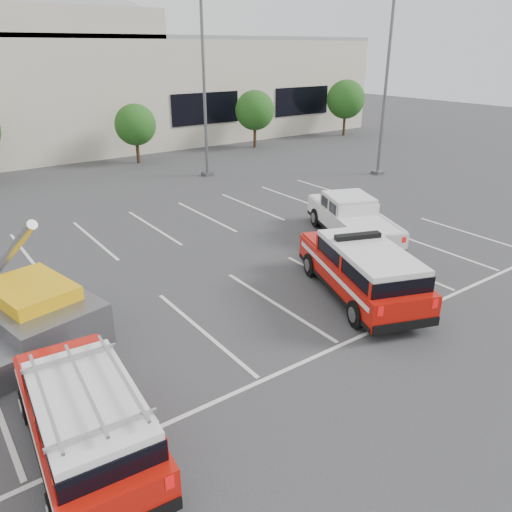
{
  "coord_description": "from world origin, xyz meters",
  "views": [
    {
      "loc": [
        -8.66,
        -10.85,
        7.49
      ],
      "look_at": [
        0.32,
        1.56,
        1.05
      ],
      "focal_mm": 35.0,
      "sensor_mm": 36.0,
      "label": 1
    }
  ],
  "objects_px": {
    "light_pole_mid": "(204,89)",
    "ladder_suv": "(87,423)",
    "tree_mid_right": "(136,126)",
    "tree_right": "(255,112)",
    "fire_chief_suv": "(362,274)",
    "white_pickup": "(352,223)",
    "light_pole_right": "(386,88)",
    "utility_rig": "(32,315)",
    "tree_far_right": "(346,101)",
    "convention_building": "(20,86)"
  },
  "relations": [
    {
      "from": "white_pickup",
      "to": "utility_rig",
      "type": "xyz_separation_m",
      "value": [
        -12.81,
        -0.4,
        0.02
      ]
    },
    {
      "from": "tree_right",
      "to": "light_pole_mid",
      "type": "xyz_separation_m",
      "value": [
        -8.09,
        -6.05,
        2.41
      ]
    },
    {
      "from": "light_pole_right",
      "to": "fire_chief_suv",
      "type": "bearing_deg",
      "value": -140.41
    },
    {
      "from": "light_pole_right",
      "to": "tree_right",
      "type": "bearing_deg",
      "value": 94.31
    },
    {
      "from": "convention_building",
      "to": "white_pickup",
      "type": "height_order",
      "value": "convention_building"
    },
    {
      "from": "ladder_suv",
      "to": "white_pickup",
      "type": "bearing_deg",
      "value": 27.73
    },
    {
      "from": "ladder_suv",
      "to": "utility_rig",
      "type": "distance_m",
      "value": 5.16
    },
    {
      "from": "tree_mid_right",
      "to": "light_pole_mid",
      "type": "bearing_deg",
      "value": -72.48
    },
    {
      "from": "ladder_suv",
      "to": "utility_rig",
      "type": "bearing_deg",
      "value": 92.41
    },
    {
      "from": "convention_building",
      "to": "fire_chief_suv",
      "type": "xyz_separation_m",
      "value": [
        2.35,
        -33.0,
        -3.9
      ]
    },
    {
      "from": "light_pole_mid",
      "to": "fire_chief_suv",
      "type": "height_order",
      "value": "light_pole_mid"
    },
    {
      "from": "convention_building",
      "to": "light_pole_right",
      "type": "xyz_separation_m",
      "value": [
        15.82,
        -21.86,
        0.47
      ]
    },
    {
      "from": "tree_far_right",
      "to": "light_pole_right",
      "type": "bearing_deg",
      "value": -127.04
    },
    {
      "from": "light_pole_right",
      "to": "white_pickup",
      "type": "bearing_deg",
      "value": -143.81
    },
    {
      "from": "light_pole_mid",
      "to": "fire_chief_suv",
      "type": "xyz_separation_m",
      "value": [
        -4.46,
        -17.14,
        -4.37
      ]
    },
    {
      "from": "light_pole_mid",
      "to": "ladder_suv",
      "type": "distance_m",
      "value": 23.71
    },
    {
      "from": "utility_rig",
      "to": "white_pickup",
      "type": "bearing_deg",
      "value": -10.5
    },
    {
      "from": "tree_right",
      "to": "white_pickup",
      "type": "bearing_deg",
      "value": -114.88
    },
    {
      "from": "tree_far_right",
      "to": "fire_chief_suv",
      "type": "xyz_separation_m",
      "value": [
        -22.56,
        -23.18,
        -2.22
      ]
    },
    {
      "from": "tree_far_right",
      "to": "ladder_suv",
      "type": "height_order",
      "value": "tree_far_right"
    },
    {
      "from": "light_pole_mid",
      "to": "fire_chief_suv",
      "type": "bearing_deg",
      "value": -104.6
    },
    {
      "from": "tree_mid_right",
      "to": "tree_far_right",
      "type": "relative_size",
      "value": 0.82
    },
    {
      "from": "tree_right",
      "to": "fire_chief_suv",
      "type": "xyz_separation_m",
      "value": [
        -12.56,
        -23.18,
        -1.96
      ]
    },
    {
      "from": "tree_right",
      "to": "ladder_suv",
      "type": "distance_m",
      "value": 33.15
    },
    {
      "from": "tree_mid_right",
      "to": "ladder_suv",
      "type": "distance_m",
      "value": 27.56
    },
    {
      "from": "ladder_suv",
      "to": "utility_rig",
      "type": "height_order",
      "value": "utility_rig"
    },
    {
      "from": "convention_building",
      "to": "light_pole_right",
      "type": "height_order",
      "value": "convention_building"
    },
    {
      "from": "light_pole_mid",
      "to": "fire_chief_suv",
      "type": "distance_m",
      "value": 18.24
    },
    {
      "from": "tree_mid_right",
      "to": "light_pole_right",
      "type": "xyz_separation_m",
      "value": [
        10.91,
        -12.05,
        2.68
      ]
    },
    {
      "from": "tree_right",
      "to": "tree_far_right",
      "type": "distance_m",
      "value": 10.0
    },
    {
      "from": "white_pickup",
      "to": "convention_building",
      "type": "bearing_deg",
      "value": 124.4
    },
    {
      "from": "light_pole_mid",
      "to": "ladder_suv",
      "type": "xyz_separation_m",
      "value": [
        -13.83,
        -18.75,
        -4.42
      ]
    },
    {
      "from": "tree_mid_right",
      "to": "tree_right",
      "type": "distance_m",
      "value": 10.0
    },
    {
      "from": "tree_right",
      "to": "fire_chief_suv",
      "type": "distance_m",
      "value": 26.44
    },
    {
      "from": "fire_chief_suv",
      "to": "white_pickup",
      "type": "height_order",
      "value": "fire_chief_suv"
    },
    {
      "from": "light_pole_right",
      "to": "ladder_suv",
      "type": "height_order",
      "value": "light_pole_right"
    },
    {
      "from": "utility_rig",
      "to": "tree_mid_right",
      "type": "bearing_deg",
      "value": 46.87
    },
    {
      "from": "light_pole_right",
      "to": "utility_rig",
      "type": "distance_m",
      "value": 24.29
    },
    {
      "from": "light_pole_mid",
      "to": "tree_far_right",
      "type": "bearing_deg",
      "value": 18.48
    },
    {
      "from": "white_pickup",
      "to": "ladder_suv",
      "type": "xyz_separation_m",
      "value": [
        -13.0,
        -5.56,
        0.07
      ]
    },
    {
      "from": "fire_chief_suv",
      "to": "light_pole_mid",
      "type": "bearing_deg",
      "value": 96.02
    },
    {
      "from": "tree_mid_right",
      "to": "utility_rig",
      "type": "relative_size",
      "value": 0.86
    },
    {
      "from": "tree_right",
      "to": "light_pole_mid",
      "type": "height_order",
      "value": "light_pole_mid"
    },
    {
      "from": "tree_far_right",
      "to": "light_pole_right",
      "type": "height_order",
      "value": "light_pole_right"
    },
    {
      "from": "utility_rig",
      "to": "light_pole_mid",
      "type": "bearing_deg",
      "value": 32.62
    },
    {
      "from": "tree_right",
      "to": "fire_chief_suv",
      "type": "height_order",
      "value": "tree_right"
    },
    {
      "from": "light_pole_right",
      "to": "tree_far_right",
      "type": "bearing_deg",
      "value": 52.96
    },
    {
      "from": "light_pole_mid",
      "to": "light_pole_right",
      "type": "xyz_separation_m",
      "value": [
        9.0,
        -6.0,
        0.0
      ]
    },
    {
      "from": "utility_rig",
      "to": "convention_building",
      "type": "bearing_deg",
      "value": 64.68
    },
    {
      "from": "tree_mid_right",
      "to": "fire_chief_suv",
      "type": "xyz_separation_m",
      "value": [
        -2.56,
        -23.18,
        -1.69
      ]
    }
  ]
}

